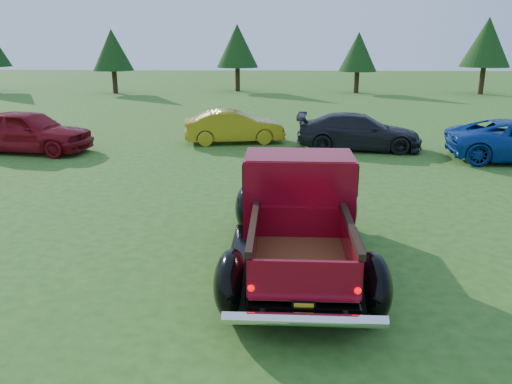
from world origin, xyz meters
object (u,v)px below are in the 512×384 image
Objects in this scene: pickup_truck at (298,210)px; show_car_yellow at (234,127)px; tree_east at (487,42)px; show_car_grey at (359,132)px; tree_west at (112,50)px; show_car_red at (28,131)px; tree_mid_right at (358,52)px; tree_mid_left at (237,46)px.

show_car_yellow is at bearing 101.30° from pickup_truck.
show_car_grey is (-11.96, -20.06, -3.02)m from tree_east.
tree_west is at bearing 113.70° from pickup_truck.
tree_east is (27.00, 0.50, 0.55)m from tree_west.
show_car_red is at bearing 95.19° from show_car_yellow.
show_car_grey reaches higher than show_car_yellow.
pickup_truck is at bearing -100.31° from tree_mid_right.
show_car_red is (-9.03, 8.56, -0.16)m from pickup_truck.
pickup_truck is at bearing -66.71° from tree_west.
tree_mid_right is at bearing 3.18° from tree_west.
tree_mid_right is (9.00, -1.00, -0.41)m from tree_mid_left.
tree_mid_right is 1.01× the size of show_car_red.
tree_east is 33.06m from pickup_truck.
pickup_truck is 9.87m from show_car_grey.
tree_mid_right reaches higher than show_car_yellow.
tree_mid_left reaches higher than show_car_grey.
tree_mid_right is at bearing -6.34° from tree_mid_left.
pickup_truck is (-14.47, -29.60, -2.75)m from tree_east.
pickup_truck is at bearing -179.73° from show_car_yellow.
show_car_yellow is (7.00, 1.98, -0.12)m from show_car_red.
tree_west is 31.76m from pickup_truck.
pickup_truck is 10.73m from show_car_yellow.
pickup_truck is at bearing -116.06° from tree_east.
show_car_grey is at bearing -113.03° from show_car_yellow.
tree_mid_left reaches higher than show_car_red.
tree_west reaches higher than show_car_red.
tree_mid_left is 22.56m from show_car_grey.
show_car_red is at bearing -123.94° from tree_mid_right.
tree_mid_left is 1.33× the size of show_car_yellow.
show_car_yellow is (1.50, -20.56, -2.76)m from tree_mid_left.
pickup_truck is (-5.47, -30.10, -2.07)m from tree_mid_right.
tree_mid_left is 0.97× the size of pickup_truck.
show_car_grey is at bearing -120.80° from tree_east.
pickup_truck is at bearing -83.53° from tree_mid_left.
pickup_truck reaches higher than show_car_grey.
tree_west is 0.85× the size of tree_east.
tree_east is at bearing -3.18° from tree_mid_right.
tree_east is 25.39m from show_car_yellow.
show_car_yellow is at bearing -65.52° from show_car_red.
tree_west is 24.80m from show_car_grey.
tree_mid_left reaches higher than tree_mid_right.
pickup_truck is 1.18× the size of show_car_grey.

